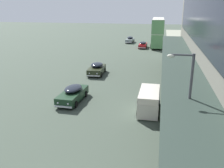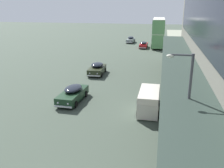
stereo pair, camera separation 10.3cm
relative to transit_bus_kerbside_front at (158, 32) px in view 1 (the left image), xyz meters
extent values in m
cube|color=#26342D|center=(2.76, -50.21, 0.59)|extent=(3.20, 72.00, 0.24)
cube|color=#558F56|center=(0.00, 0.00, -1.60)|extent=(2.70, 10.76, 2.86)
cube|color=black|center=(0.00, 0.00, -1.26)|extent=(2.73, 9.91, 1.26)
cube|color=silver|center=(0.00, 0.00, -0.12)|extent=(2.60, 10.76, 0.12)
cube|color=#558F56|center=(0.00, 0.00, 1.36)|extent=(2.70, 10.76, 2.86)
cube|color=black|center=(0.00, 0.00, 1.70)|extent=(2.73, 9.91, 1.26)
cube|color=silver|center=(0.00, 0.00, 2.84)|extent=(2.60, 10.76, 0.12)
cube|color=black|center=(-0.08, 5.40, 2.54)|extent=(1.27, 0.08, 0.36)
cylinder|color=black|center=(-1.33, 3.63, -2.88)|extent=(0.26, 1.00, 1.00)
cylinder|color=black|center=(1.22, 3.67, -2.88)|extent=(0.26, 1.00, 1.00)
cylinder|color=black|center=(-1.23, -3.34, -2.88)|extent=(0.26, 1.00, 1.00)
cylinder|color=black|center=(1.32, -3.31, -2.88)|extent=(0.26, 1.00, 1.00)
cylinder|color=black|center=(-1.26, -0.82, -2.88)|extent=(0.26, 1.00, 1.00)
cylinder|color=black|center=(1.29, -0.79, -2.88)|extent=(0.26, 1.00, 1.00)
cube|color=#1A3520|center=(-7.34, -36.11, -2.75)|extent=(1.93, 4.71, 0.81)
ellipsoid|color=#1E232D|center=(-7.34, -35.88, -2.11)|extent=(1.65, 2.61, 0.52)
cube|color=silver|center=(-7.43, -38.49, -3.01)|extent=(1.69, 0.18, 0.14)
cube|color=silver|center=(-7.26, -33.73, -3.01)|extent=(1.69, 0.18, 0.14)
sphere|color=silver|center=(-6.94, -38.47, -2.70)|extent=(0.18, 0.18, 0.18)
sphere|color=silver|center=(-7.91, -38.44, -2.70)|extent=(0.18, 0.18, 0.18)
cylinder|color=black|center=(-6.51, -37.58, -3.06)|extent=(0.16, 0.64, 0.64)
cylinder|color=black|center=(-8.28, -37.52, -3.06)|extent=(0.16, 0.64, 0.64)
cylinder|color=black|center=(-6.41, -34.70, -3.06)|extent=(0.16, 0.64, 0.64)
cylinder|color=black|center=(-8.18, -34.64, -3.06)|extent=(0.16, 0.64, 0.64)
cube|color=#A3161A|center=(-3.06, -2.45, -2.80)|extent=(1.63, 4.38, 0.71)
ellipsoid|color=#1E232D|center=(-3.06, -2.66, -2.21)|extent=(1.44, 2.41, 0.52)
cube|color=silver|center=(-3.05, -0.21, -3.01)|extent=(1.55, 0.12, 0.14)
cube|color=silver|center=(-3.06, -4.68, -3.01)|extent=(1.55, 0.12, 0.14)
sphere|color=silver|center=(-3.50, -0.24, -2.75)|extent=(0.18, 0.18, 0.18)
sphere|color=silver|center=(-2.60, -0.24, -2.75)|extent=(0.18, 0.18, 0.18)
cylinder|color=black|center=(-3.87, -1.09, -3.06)|extent=(0.14, 0.64, 0.64)
cylinder|color=black|center=(-2.24, -1.09, -3.06)|extent=(0.14, 0.64, 0.64)
cylinder|color=black|center=(-3.87, -3.80, -3.06)|extent=(0.14, 0.64, 0.64)
cylinder|color=black|center=(-2.24, -3.80, -3.06)|extent=(0.14, 0.64, 0.64)
cube|color=#282F1C|center=(-7.54, -25.86, -2.75)|extent=(2.00, 4.26, 0.81)
ellipsoid|color=#1E232D|center=(-7.55, -25.65, -2.08)|extent=(1.70, 2.37, 0.58)
cube|color=silver|center=(-7.46, -28.01, -3.01)|extent=(1.75, 0.19, 0.14)
cube|color=silver|center=(-7.63, -23.72, -3.01)|extent=(1.75, 0.19, 0.14)
sphere|color=silver|center=(-6.96, -27.96, -2.70)|extent=(0.18, 0.18, 0.18)
sphere|color=silver|center=(-7.97, -28.00, -2.70)|extent=(0.18, 0.18, 0.18)
cylinder|color=black|center=(-6.58, -27.12, -3.06)|extent=(0.17, 0.65, 0.64)
cylinder|color=black|center=(-8.41, -27.20, -3.06)|extent=(0.17, 0.65, 0.64)
cylinder|color=black|center=(-6.68, -24.53, -3.06)|extent=(0.17, 0.65, 0.64)
cylinder|color=black|center=(-8.51, -24.60, -3.06)|extent=(0.17, 0.65, 0.64)
cube|color=gray|center=(-6.87, 4.72, -2.78)|extent=(1.84, 4.28, 0.76)
ellipsoid|color=#1E232D|center=(-6.86, 4.93, -2.12)|extent=(1.55, 2.38, 0.61)
cube|color=silver|center=(-6.98, 2.58, -3.01)|extent=(1.54, 0.20, 0.14)
cube|color=silver|center=(-6.76, 6.87, -3.01)|extent=(1.54, 0.20, 0.14)
sphere|color=silver|center=(-6.53, 2.58, -2.73)|extent=(0.18, 0.18, 0.18)
sphere|color=silver|center=(-7.43, 2.63, -2.73)|extent=(0.18, 0.18, 0.18)
cylinder|color=black|center=(-6.13, 3.38, -3.06)|extent=(0.17, 0.65, 0.64)
cylinder|color=black|center=(-7.75, 3.47, -3.06)|extent=(0.17, 0.65, 0.64)
cylinder|color=black|center=(-5.99, 5.98, -3.06)|extent=(0.17, 0.65, 0.64)
cylinder|color=black|center=(-7.61, 6.07, -3.06)|extent=(0.17, 0.65, 0.64)
cube|color=beige|center=(0.21, -37.12, -2.62)|extent=(1.77, 4.31, 1.29)
cube|color=silver|center=(0.21, -37.12, -1.83)|extent=(1.74, 4.22, 0.83)
cube|color=black|center=(0.21, -37.12, -1.92)|extent=(1.81, 3.88, 0.41)
ellipsoid|color=beige|center=(0.22, -35.02, -2.48)|extent=(1.61, 0.61, 1.11)
cylinder|color=black|center=(-0.66, -35.87, -3.06)|extent=(0.16, 0.64, 0.64)
cylinder|color=black|center=(1.09, -35.88, -3.06)|extent=(0.16, 0.64, 0.64)
cylinder|color=black|center=(-0.67, -38.36, -3.06)|extent=(0.16, 0.64, 0.64)
cylinder|color=black|center=(1.08, -38.37, -3.06)|extent=(0.16, 0.64, 0.64)
cylinder|color=black|center=(4.16, -40.55, -2.80)|extent=(0.16, 0.16, 0.85)
cylinder|color=black|center=(4.00, -40.54, -2.80)|extent=(0.16, 0.16, 0.85)
cube|color=black|center=(4.08, -40.55, -2.03)|extent=(0.42, 0.27, 0.70)
cylinder|color=black|center=(4.34, -40.57, -1.99)|extent=(0.10, 0.10, 0.63)
cylinder|color=black|center=(3.82, -40.53, -1.99)|extent=(0.10, 0.10, 0.63)
sphere|color=tan|center=(4.08, -40.55, -1.57)|extent=(0.22, 0.22, 0.22)
cylinder|color=black|center=(4.08, -40.55, -1.49)|extent=(0.33, 0.33, 0.02)
cylinder|color=black|center=(4.08, -40.55, -1.43)|extent=(0.21, 0.21, 0.12)
cylinder|color=#4C4C51|center=(2.77, -44.16, 0.03)|extent=(0.16, 0.16, 6.53)
cylinder|color=#4C4C51|center=(2.17, -44.16, 3.20)|extent=(1.20, 0.10, 0.10)
ellipsoid|color=silver|center=(1.57, -44.16, 3.12)|extent=(0.44, 0.28, 0.20)
camera|label=1|loc=(1.01, -58.10, 5.82)|focal=40.00mm
camera|label=2|loc=(1.11, -58.08, 5.82)|focal=40.00mm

